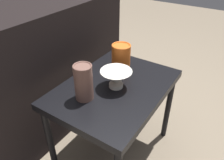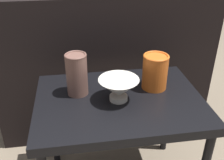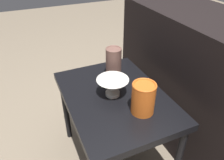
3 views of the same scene
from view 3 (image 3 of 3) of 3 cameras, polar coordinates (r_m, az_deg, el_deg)
ground_plane at (r=1.56m, az=0.61°, el=-19.86°), size 8.00×8.00×0.00m
table at (r=1.21m, az=0.74°, el=-6.16°), size 0.71×0.52×0.54m
couch_backdrop at (r=1.55m, az=22.02°, el=-0.94°), size 1.28×0.50×0.88m
bowl at (r=1.14m, az=0.17°, el=-1.58°), size 0.17×0.17×0.10m
vase_textured_left at (r=1.28m, az=0.41°, el=4.60°), size 0.09×0.09×0.19m
vase_colorful_right at (r=1.03m, az=8.19°, el=-4.59°), size 0.11×0.11×0.16m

